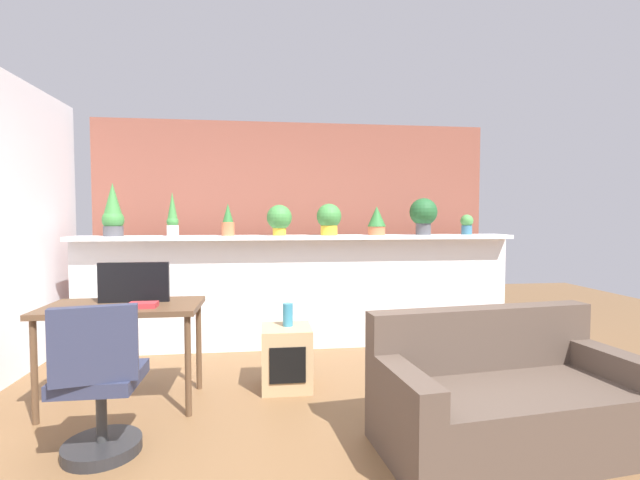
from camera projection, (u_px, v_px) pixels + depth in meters
The scene contains 19 objects.
ground_plane at pixel (325, 441), 2.73m from camera, with size 12.00×12.00×0.00m, color brown.
divider_wall at pixel (300, 293), 4.69m from camera, with size 4.56×0.16×1.16m, color white.
plant_shelf at pixel (300, 237), 4.62m from camera, with size 4.56×0.39×0.04m, color white.
brick_wall_behind at pixel (296, 229), 5.25m from camera, with size 4.56×0.10×2.50m, color brown.
potted_plant_0 at pixel (113, 212), 4.37m from camera, with size 0.21×0.21×0.53m.
potted_plant_1 at pixel (173, 217), 4.44m from camera, with size 0.12×0.12×0.44m.
potted_plant_2 at pixel (228, 221), 4.53m from camera, with size 0.13×0.13×0.33m.
potted_plant_3 at pixel (279, 219), 4.57m from camera, with size 0.26×0.26×0.32m.
potted_plant_4 at pixel (329, 218), 4.62m from camera, with size 0.26×0.26×0.33m.
potted_plant_5 at pixel (377, 220), 4.71m from camera, with size 0.20×0.20×0.31m.
potted_plant_6 at pixel (423, 214), 4.78m from camera, with size 0.30×0.30×0.40m.
potted_plant_7 at pixel (467, 224), 4.86m from camera, with size 0.14×0.14×0.22m.
desk at pixel (123, 316), 3.24m from camera, with size 1.10×0.60×0.75m.
tv_monitor at pixel (134, 282), 3.31m from camera, with size 0.51×0.04×0.30m, color black.
office_chair at pixel (99, 392), 2.52m from camera, with size 0.48×0.49×0.91m.
side_cube_shelf at pixel (286, 357), 3.59m from camera, with size 0.40×0.41×0.50m.
vase_on_shelf at pixel (288, 315), 3.61m from camera, with size 0.08×0.08×0.19m, color teal.
book_on_desk at pixel (143, 305), 3.12m from camera, with size 0.19×0.12×0.04m, color #B22D33.
couch at pixel (505, 400), 2.66m from camera, with size 1.64×0.93×0.80m.
Camera 1 is at (-0.36, -2.65, 1.38)m, focal length 24.75 mm.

